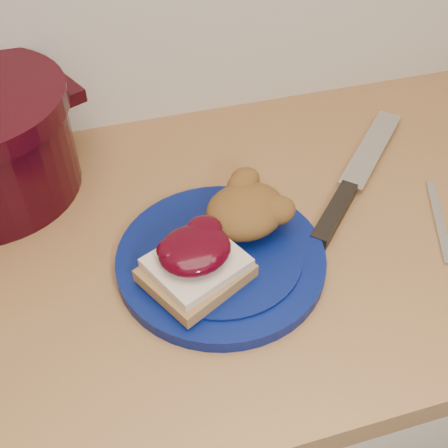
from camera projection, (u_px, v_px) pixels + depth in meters
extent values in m
cube|color=beige|center=(233.00, 402.00, 1.09)|extent=(4.00, 0.60, 0.86)
cylinder|color=#051151|center=(221.00, 259.00, 0.71)|extent=(0.35, 0.35, 0.02)
cube|color=olive|center=(196.00, 273.00, 0.67)|extent=(0.15, 0.14, 0.02)
cube|color=beige|center=(196.00, 263.00, 0.66)|extent=(0.13, 0.13, 0.01)
ellipsoid|color=#31010C|center=(195.00, 249.00, 0.65)|extent=(0.11, 0.11, 0.03)
ellipsoid|color=brown|center=(246.00, 211.00, 0.72)|extent=(0.14, 0.13, 0.05)
cube|color=black|center=(334.00, 214.00, 0.77)|extent=(0.11, 0.11, 0.02)
cube|color=silver|center=(372.00, 147.00, 0.88)|extent=(0.18, 0.18, 0.00)
cube|color=silver|center=(439.00, 219.00, 0.77)|extent=(0.07, 0.15, 0.00)
cube|color=black|center=(66.00, 91.00, 0.82)|extent=(0.06, 0.07, 0.02)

